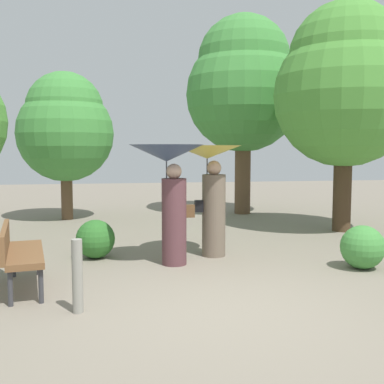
{
  "coord_description": "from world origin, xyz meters",
  "views": [
    {
      "loc": [
        -1.34,
        -5.13,
        1.83
      ],
      "look_at": [
        0.0,
        2.64,
        1.1
      ],
      "focal_mm": 44.02,
      "sensor_mm": 36.0,
      "label": 1
    }
  ],
  "objects_px": {
    "person_right": "(210,179)",
    "tree_mid_right": "(244,84)",
    "tree_near_right": "(345,84)",
    "tree_near_left": "(65,126)",
    "path_marker_post": "(77,276)",
    "park_bench": "(18,251)",
    "person_left": "(170,179)"
  },
  "relations": [
    {
      "from": "person_left",
      "to": "person_right",
      "type": "bearing_deg",
      "value": -59.32
    },
    {
      "from": "tree_near_right",
      "to": "tree_near_left",
      "type": "bearing_deg",
      "value": 155.36
    },
    {
      "from": "tree_near_left",
      "to": "path_marker_post",
      "type": "xyz_separation_m",
      "value": [
        0.75,
        -7.22,
        -1.98
      ]
    },
    {
      "from": "tree_near_right",
      "to": "path_marker_post",
      "type": "distance_m",
      "value": 7.52
    },
    {
      "from": "park_bench",
      "to": "tree_near_right",
      "type": "xyz_separation_m",
      "value": [
        6.24,
        3.36,
        2.71
      ]
    },
    {
      "from": "path_marker_post",
      "to": "person_left",
      "type": "bearing_deg",
      "value": 57.35
    },
    {
      "from": "tree_mid_right",
      "to": "path_marker_post",
      "type": "distance_m",
      "value": 9.1
    },
    {
      "from": "person_right",
      "to": "tree_mid_right",
      "type": "height_order",
      "value": "tree_mid_right"
    },
    {
      "from": "park_bench",
      "to": "tree_near_left",
      "type": "height_order",
      "value": "tree_near_left"
    },
    {
      "from": "park_bench",
      "to": "path_marker_post",
      "type": "relative_size",
      "value": 1.88
    },
    {
      "from": "park_bench",
      "to": "tree_near_right",
      "type": "relative_size",
      "value": 0.31
    },
    {
      "from": "park_bench",
      "to": "tree_near_left",
      "type": "xyz_separation_m",
      "value": [
        0.07,
        6.19,
        1.89
      ]
    },
    {
      "from": "tree_mid_right",
      "to": "park_bench",
      "type": "bearing_deg",
      "value": -126.8
    },
    {
      "from": "park_bench",
      "to": "tree_mid_right",
      "type": "bearing_deg",
      "value": -46.26
    },
    {
      "from": "tree_near_right",
      "to": "park_bench",
      "type": "bearing_deg",
      "value": -151.71
    },
    {
      "from": "person_right",
      "to": "path_marker_post",
      "type": "xyz_separation_m",
      "value": [
        -2.03,
        -2.49,
        -0.89
      ]
    },
    {
      "from": "tree_near_left",
      "to": "tree_near_right",
      "type": "relative_size",
      "value": 0.76
    },
    {
      "from": "person_left",
      "to": "person_right",
      "type": "height_order",
      "value": "person_left"
    },
    {
      "from": "park_bench",
      "to": "tree_near_right",
      "type": "bearing_deg",
      "value": -71.17
    },
    {
      "from": "tree_near_left",
      "to": "person_right",
      "type": "bearing_deg",
      "value": -59.56
    },
    {
      "from": "tree_mid_right",
      "to": "tree_near_right",
      "type": "bearing_deg",
      "value": -66.01
    },
    {
      "from": "person_left",
      "to": "tree_near_right",
      "type": "xyz_separation_m",
      "value": [
        4.14,
        2.38,
        1.86
      ]
    },
    {
      "from": "path_marker_post",
      "to": "tree_near_right",
      "type": "bearing_deg",
      "value": 38.93
    },
    {
      "from": "tree_near_left",
      "to": "path_marker_post",
      "type": "bearing_deg",
      "value": -84.1
    },
    {
      "from": "park_bench",
      "to": "tree_near_right",
      "type": "distance_m",
      "value": 7.59
    },
    {
      "from": "person_left",
      "to": "person_right",
      "type": "relative_size",
      "value": 1.01
    },
    {
      "from": "person_left",
      "to": "tree_near_left",
      "type": "xyz_separation_m",
      "value": [
        -2.03,
        5.21,
        1.04
      ]
    },
    {
      "from": "person_right",
      "to": "tree_near_left",
      "type": "bearing_deg",
      "value": 28.43
    },
    {
      "from": "tree_near_right",
      "to": "path_marker_post",
      "type": "xyz_separation_m",
      "value": [
        -5.43,
        -4.38,
        -2.81
      ]
    },
    {
      "from": "tree_near_right",
      "to": "path_marker_post",
      "type": "height_order",
      "value": "tree_near_right"
    },
    {
      "from": "person_right",
      "to": "tree_mid_right",
      "type": "distance_m",
      "value": 5.87
    },
    {
      "from": "tree_mid_right",
      "to": "person_right",
      "type": "bearing_deg",
      "value": -111.76
    }
  ]
}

